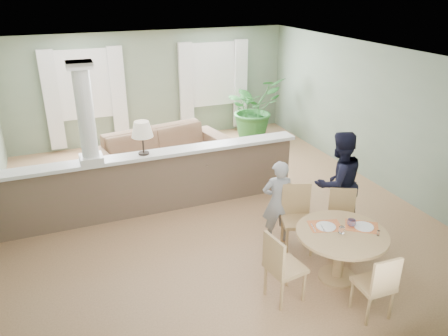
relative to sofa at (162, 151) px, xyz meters
name	(u,v)px	position (x,y,z in m)	size (l,w,h in m)	color
ground	(208,206)	(0.33, -1.96, -0.43)	(8.00, 8.00, 0.00)	tan
room_shell	(193,101)	(0.30, -1.34, 1.38)	(7.02, 8.02, 2.71)	gray
pony_wall	(149,175)	(-0.66, -1.76, 0.28)	(5.32, 0.38, 2.70)	brown
sofa	(162,151)	(0.00, 0.00, 0.00)	(2.94, 1.15, 0.86)	#846448
houseplant	(254,108)	(2.72, 1.16, 0.36)	(1.42, 1.23, 1.58)	#2B6C2B
dining_table	(341,242)	(1.29, -4.57, 0.15)	(1.21, 1.21, 0.83)	tan
chair_far_boy	(297,214)	(1.14, -3.67, 0.13)	(0.58, 0.58, 1.01)	tan
chair_far_man	(342,216)	(1.80, -3.90, 0.08)	(0.56, 0.56, 0.92)	tan
chair_near	(378,284)	(1.24, -5.38, 0.07)	(0.42, 0.42, 0.90)	tan
chair_side	(281,265)	(0.33, -4.66, 0.10)	(0.49, 0.49, 0.96)	tan
child_person	(278,202)	(0.96, -3.40, 0.24)	(0.49, 0.32, 1.35)	#95959A
man_person	(338,183)	(1.98, -3.49, 0.42)	(0.83, 0.65, 1.71)	black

